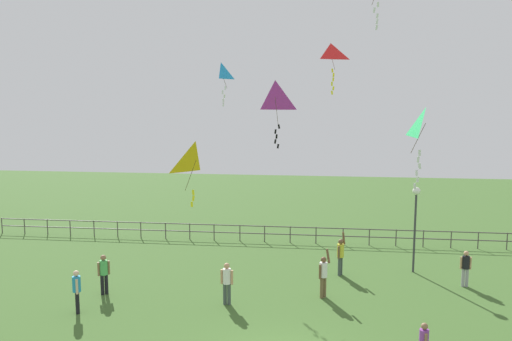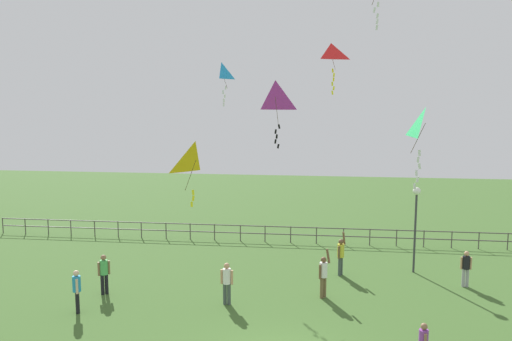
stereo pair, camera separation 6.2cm
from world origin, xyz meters
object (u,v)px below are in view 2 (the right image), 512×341
(person_3, at_px, (77,288))
(kite_5, at_px, (275,99))
(person_5, at_px, (104,272))
(kite_1, at_px, (425,126))
(lamppost, at_px, (416,210))
(person_4, at_px, (323,274))
(kite_3, at_px, (196,162))
(kite_4, at_px, (222,73))
(kite_0, at_px, (331,55))
(person_2, at_px, (341,254))
(person_6, at_px, (227,281))
(person_1, at_px, (466,266))

(person_3, xyz_separation_m, kite_5, (7.14, 4.81, 7.16))
(person_5, xyz_separation_m, kite_1, (12.22, -2.51, 6.28))
(kite_1, bearing_deg, person_5, 168.40)
(lamppost, height_order, kite_5, kite_5)
(person_4, distance_m, person_5, 9.12)
(person_3, distance_m, person_4, 9.72)
(lamppost, xyz_separation_m, kite_5, (-6.45, -1.58, 5.14))
(kite_3, bearing_deg, person_4, 28.32)
(kite_1, relative_size, kite_3, 1.12)
(kite_1, distance_m, kite_4, 13.69)
(person_3, distance_m, kite_0, 16.11)
(kite_5, bearing_deg, person_3, -146.05)
(kite_1, height_order, kite_5, kite_5)
(person_2, bearing_deg, kite_5, -166.14)
(person_2, xyz_separation_m, person_3, (-10.14, -5.55, -0.04))
(person_6, bearing_deg, kite_5, 64.05)
(person_6, height_order, kite_5, kite_5)
(person_6, bearing_deg, kite_4, 101.67)
(person_3, distance_m, person_6, 5.73)
(person_6, distance_m, kite_5, 8.04)
(lamppost, xyz_separation_m, person_4, (-4.25, -3.70, -1.97))
(person_4, height_order, kite_3, kite_3)
(person_2, bearing_deg, person_6, -138.73)
(person_2, xyz_separation_m, kite_1, (2.33, -6.11, 6.24))
(lamppost, distance_m, kite_3, 11.25)
(person_6, height_order, kite_4, kite_4)
(person_3, relative_size, kite_5, 0.57)
(person_6, bearing_deg, kite_0, 61.57)
(person_3, height_order, kite_1, kite_1)
(person_5, height_order, kite_0, kite_0)
(kite_3, xyz_separation_m, kite_5, (2.47, 4.63, 2.24))
(person_3, relative_size, kite_1, 0.63)
(person_2, bearing_deg, person_1, -9.06)
(person_5, xyz_separation_m, kite_4, (3.57, 7.85, 8.51))
(person_5, xyz_separation_m, kite_3, (4.42, -1.77, 4.91))
(kite_4, bearing_deg, lamppost, -19.23)
(person_5, xyz_separation_m, person_6, (5.28, -0.44, 0.00))
(person_1, relative_size, kite_4, 0.69)
(person_4, xyz_separation_m, kite_1, (3.14, -3.26, 6.24))
(person_3, xyz_separation_m, kite_4, (3.82, 9.80, 8.52))
(person_3, height_order, kite_5, kite_5)
(kite_3, distance_m, kite_4, 10.31)
(person_4, height_order, kite_4, kite_4)
(lamppost, xyz_separation_m, person_2, (-3.44, -0.84, -1.98))
(kite_4, relative_size, kite_5, 0.79)
(kite_4, height_order, kite_5, kite_4)
(person_3, relative_size, person_4, 0.83)
(person_4, relative_size, kite_0, 0.81)
(person_5, distance_m, kite_5, 10.33)
(person_3, bearing_deg, person_1, 16.88)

